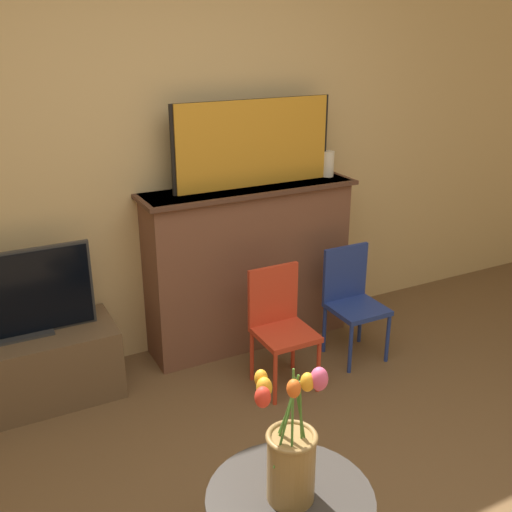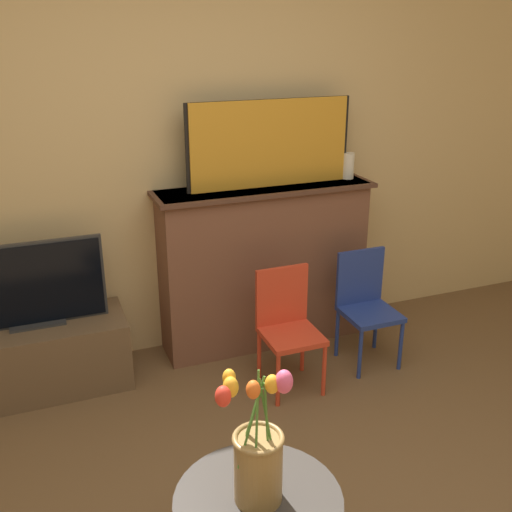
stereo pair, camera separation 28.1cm
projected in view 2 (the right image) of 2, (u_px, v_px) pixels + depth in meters
The scene contains 9 objects.
wall_back at pixel (171, 135), 3.47m from camera, with size 8.00×0.06×2.70m.
fireplace_mantel at pixel (264, 264), 3.78m from camera, with size 1.35×0.35×1.04m.
painting at pixel (270, 144), 3.52m from camera, with size 1.02×0.03×0.51m.
mantel_candle at pixel (348, 166), 3.76m from camera, with size 0.08×0.08×0.16m.
tv_stand at pixel (43, 356), 3.37m from camera, with size 0.93×0.42×0.40m.
tv_monitor at pixel (32, 286), 3.22m from camera, with size 0.77×0.12×0.48m.
chair_red at pixel (287, 322), 3.36m from camera, with size 0.31×0.31×0.69m.
chair_blue at pixel (366, 301), 3.61m from camera, with size 0.31×0.31×0.69m.
vase_tulips at pixel (257, 456), 1.97m from camera, with size 0.25×0.22×0.53m.
Camera 2 is at (-0.80, -1.30, 1.95)m, focal length 42.00 mm.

